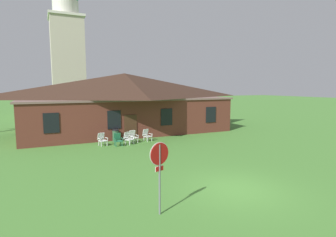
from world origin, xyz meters
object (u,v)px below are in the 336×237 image
(lawn_chair_middle, at_px, (133,136))
(trash_bin, at_px, (116,135))
(lawn_chair_right_end, at_px, (147,135))
(lawn_chair_left_end, at_px, (128,138))
(lawn_chair_by_porch, at_px, (102,139))
(stop_sign, at_px, (160,164))
(lawn_chair_near_door, at_px, (118,139))

(lawn_chair_middle, xyz_separation_m, trash_bin, (-1.20, 0.88, -0.00))
(lawn_chair_right_end, bearing_deg, lawn_chair_left_end, -160.23)
(lawn_chair_left_end, bearing_deg, lawn_chair_by_porch, 167.69)
(lawn_chair_by_porch, height_order, lawn_chair_right_end, same)
(lawn_chair_middle, xyz_separation_m, lawn_chair_right_end, (1.19, 0.07, 0.00))
(stop_sign, xyz_separation_m, lawn_chair_right_end, (3.99, 12.04, -1.31))
(lawn_chair_near_door, bearing_deg, trash_bin, 81.73)
(lawn_chair_by_porch, height_order, trash_bin, trash_bin)
(lawn_chair_middle, height_order, trash_bin, trash_bin)
(lawn_chair_right_end, bearing_deg, lawn_chair_middle, -176.81)
(lawn_chair_left_end, bearing_deg, lawn_chair_right_end, 19.77)
(lawn_chair_near_door, height_order, lawn_chair_right_end, same)
(lawn_chair_middle, distance_m, trash_bin, 1.49)
(lawn_chair_by_porch, height_order, lawn_chair_near_door, same)
(lawn_chair_by_porch, distance_m, lawn_chair_near_door, 1.21)
(lawn_chair_left_end, height_order, trash_bin, trash_bin)
(stop_sign, height_order, trash_bin, stop_sign)
(lawn_chair_near_door, relative_size, lawn_chair_right_end, 1.00)
(trash_bin, bearing_deg, stop_sign, -97.12)
(lawn_chair_by_porch, relative_size, lawn_chair_near_door, 1.00)
(stop_sign, xyz_separation_m, lawn_chair_middle, (2.80, 11.98, -1.31))
(lawn_chair_middle, bearing_deg, lawn_chair_near_door, -152.93)
(lawn_chair_near_door, xyz_separation_m, lawn_chair_left_end, (0.86, 0.17, 0.00))
(lawn_chair_by_porch, xyz_separation_m, trash_bin, (1.29, 1.03, -0.00))
(stop_sign, height_order, lawn_chair_near_door, stop_sign)
(trash_bin, bearing_deg, lawn_chair_near_door, -98.27)
(lawn_chair_left_end, height_order, lawn_chair_middle, same)
(lawn_chair_near_door, relative_size, lawn_chair_left_end, 1.00)
(stop_sign, bearing_deg, lawn_chair_right_end, 71.66)
(lawn_chair_by_porch, bearing_deg, lawn_chair_near_door, -29.01)
(lawn_chair_near_door, bearing_deg, lawn_chair_left_end, 10.90)
(lawn_chair_right_end, bearing_deg, trash_bin, 161.11)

